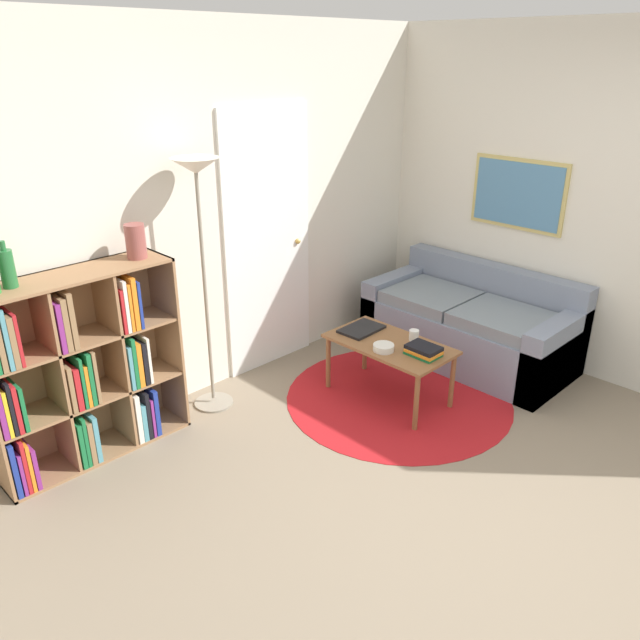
# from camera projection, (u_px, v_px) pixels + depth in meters

# --- Properties ---
(ground_plane) EXTENTS (14.00, 14.00, 0.00)m
(ground_plane) POSITION_uv_depth(u_px,v_px,m) (503.00, 532.00, 3.35)
(ground_plane) COLOR gray
(wall_back) EXTENTS (7.12, 0.11, 2.60)m
(wall_back) POSITION_uv_depth(u_px,v_px,m) (218.00, 216.00, 4.44)
(wall_back) COLOR silver
(wall_back) RESTS_ON ground_plane
(wall_right) EXTENTS (0.08, 5.42, 2.60)m
(wall_right) POSITION_uv_depth(u_px,v_px,m) (522.00, 197.00, 4.97)
(wall_right) COLOR silver
(wall_right) RESTS_ON ground_plane
(rug) EXTENTS (1.66, 1.66, 0.01)m
(rug) POSITION_uv_depth(u_px,v_px,m) (398.00, 398.00, 4.63)
(rug) COLOR #B2191E
(rug) RESTS_ON ground_plane
(bookshelf) EXTENTS (1.18, 0.34, 1.20)m
(bookshelf) POSITION_uv_depth(u_px,v_px,m) (78.00, 372.00, 3.77)
(bookshelf) COLOR #936B47
(bookshelf) RESTS_ON ground_plane
(floor_lamp) EXTENTS (0.31, 0.31, 1.76)m
(floor_lamp) POSITION_uv_depth(u_px,v_px,m) (198.00, 203.00, 3.98)
(floor_lamp) COLOR gray
(floor_lamp) RESTS_ON ground_plane
(couch) EXTENTS (0.82, 1.66, 0.74)m
(couch) POSITION_uv_depth(u_px,v_px,m) (472.00, 326.00, 5.18)
(couch) COLOR gray
(couch) RESTS_ON ground_plane
(coffee_table) EXTENTS (0.50, 0.91, 0.45)m
(coffee_table) POSITION_uv_depth(u_px,v_px,m) (389.00, 349.00, 4.50)
(coffee_table) COLOR brown
(coffee_table) RESTS_ON ground_plane
(laptop) EXTENTS (0.34, 0.24, 0.02)m
(laptop) POSITION_uv_depth(u_px,v_px,m) (361.00, 329.00, 4.67)
(laptop) COLOR black
(laptop) RESTS_ON coffee_table
(bowl) EXTENTS (0.15, 0.15, 0.05)m
(bowl) POSITION_uv_depth(u_px,v_px,m) (384.00, 348.00, 4.35)
(bowl) COLOR silver
(bowl) RESTS_ON coffee_table
(book_stack_on_table) EXTENTS (0.17, 0.23, 0.07)m
(book_stack_on_table) POSITION_uv_depth(u_px,v_px,m) (423.00, 351.00, 4.28)
(book_stack_on_table) COLOR #196B38
(book_stack_on_table) RESTS_ON coffee_table
(cup) EXTENTS (0.07, 0.07, 0.08)m
(cup) POSITION_uv_depth(u_px,v_px,m) (414.00, 335.00, 4.50)
(cup) COLOR white
(cup) RESTS_ON coffee_table
(bottle_right) EXTENTS (0.08, 0.08, 0.26)m
(bottle_right) POSITION_uv_depth(u_px,v_px,m) (7.00, 268.00, 3.32)
(bottle_right) COLOR #236633
(bottle_right) RESTS_ON bookshelf
(vase_on_shelf) EXTENTS (0.12, 0.12, 0.21)m
(vase_on_shelf) POSITION_uv_depth(u_px,v_px,m) (136.00, 241.00, 3.79)
(vase_on_shelf) COLOR #934C47
(vase_on_shelf) RESTS_ON bookshelf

